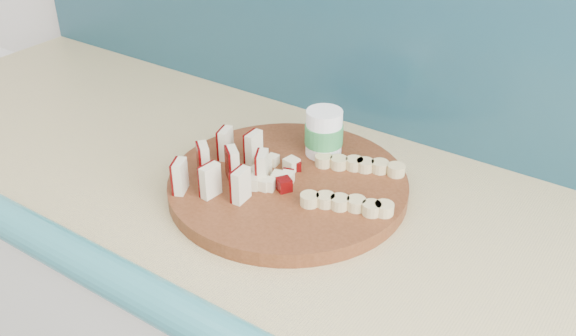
{
  "coord_description": "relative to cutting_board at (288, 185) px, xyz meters",
  "views": [
    {
      "loc": [
        0.39,
        0.79,
        1.49
      ],
      "look_at": [
        -0.1,
        1.51,
        0.95
      ],
      "focal_mm": 40.0,
      "sensor_mm": 36.0,
      "label": 1
    }
  ],
  "objects": [
    {
      "name": "backsplash",
      "position": [
        0.2,
        0.28,
        0.24
      ],
      "size": [
        2.2,
        0.02,
        0.5
      ],
      "primitive_type": "cube",
      "color": "teal",
      "rests_on": "kitchen_counter"
    },
    {
      "name": "canister",
      "position": [
        0.0,
        0.1,
        0.04
      ],
      "size": [
        0.06,
        0.06,
        0.11
      ],
      "rotation": [
        0.0,
        0.0,
        0.13
      ],
      "color": "white",
      "rests_on": "kitchen_counter"
    },
    {
      "name": "banana_peel",
      "position": [
        -0.03,
        0.04,
        -0.01
      ],
      "size": [
        0.25,
        0.21,
        0.01
      ],
      "rotation": [
        0.0,
        0.0,
        -0.0
      ],
      "color": "gold",
      "rests_on": "kitchen_counter"
    },
    {
      "name": "apple_wedges",
      "position": [
        -0.08,
        -0.06,
        0.04
      ],
      "size": [
        0.13,
        0.17,
        0.05
      ],
      "color": "beige",
      "rests_on": "cutting_board"
    },
    {
      "name": "banana_slices",
      "position": [
        0.1,
        0.04,
        0.02
      ],
      "size": [
        0.18,
        0.18,
        0.02
      ],
      "color": "#D5BF82",
      "rests_on": "cutting_board"
    },
    {
      "name": "apple_chunks",
      "position": [
        -0.02,
        -0.01,
        0.02
      ],
      "size": [
        0.06,
        0.06,
        0.02
      ],
      "color": "beige",
      "rests_on": "cutting_board"
    },
    {
      "name": "cutting_board",
      "position": [
        0.0,
        0.0,
        0.0
      ],
      "size": [
        0.49,
        0.49,
        0.02
      ],
      "primitive_type": "cylinder",
      "rotation": [
        0.0,
        0.0,
        0.34
      ],
      "color": "#48220F",
      "rests_on": "kitchen_counter"
    }
  ]
}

